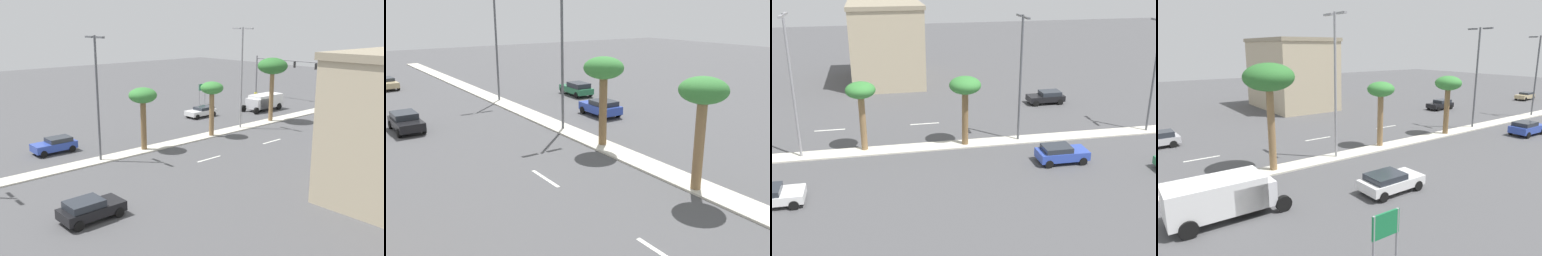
% 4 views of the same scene
% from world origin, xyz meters
% --- Properties ---
extents(ground_plane, '(160.00, 160.00, 0.00)m').
position_xyz_m(ground_plane, '(0.00, 33.89, 0.00)').
color(ground_plane, '#4C4C4F').
extents(median_curb, '(1.80, 87.13, 0.12)m').
position_xyz_m(median_curb, '(0.00, 43.57, 0.06)').
color(median_curb, beige).
rests_on(median_curb, ground).
extents(lane_stripe_rear, '(0.20, 2.80, 0.01)m').
position_xyz_m(lane_stripe_rear, '(-6.02, 22.97, 0.01)').
color(lane_stripe_rear, silver).
rests_on(lane_stripe_rear, ground).
extents(lane_stripe_right, '(0.20, 2.80, 0.01)m').
position_xyz_m(lane_stripe_right, '(-6.02, 31.90, 0.01)').
color(lane_stripe_right, silver).
rests_on(lane_stripe_right, ground).
extents(palm_tree_rear, '(2.42, 2.42, 5.78)m').
position_xyz_m(palm_tree_rear, '(-0.40, 26.20, 4.85)').
color(palm_tree_rear, olive).
rests_on(palm_tree_rear, median_curb).
extents(palm_tree_trailing, '(2.65, 2.65, 5.93)m').
position_xyz_m(palm_tree_trailing, '(0.08, 34.67, 4.99)').
color(palm_tree_trailing, brown).
rests_on(palm_tree_trailing, median_curb).
extents(street_lamp_trailing, '(2.90, 0.24, 10.77)m').
position_xyz_m(street_lamp_trailing, '(-0.07, 39.47, 6.36)').
color(street_lamp_trailing, '#515459').
rests_on(street_lamp_trailing, median_curb).
extents(street_lamp_front, '(2.90, 0.24, 10.15)m').
position_xyz_m(street_lamp_front, '(0.15, 51.87, 6.04)').
color(street_lamp_front, '#515459').
rests_on(street_lamp_front, median_curb).
extents(sedan_black_leading, '(2.05, 4.02, 1.39)m').
position_xyz_m(sedan_black_leading, '(-10.12, 45.99, 0.75)').
color(sedan_black_leading, black).
rests_on(sedan_black_leading, ground).
extents(sedan_blue_rear, '(2.02, 3.96, 1.41)m').
position_xyz_m(sedan_blue_rear, '(5.05, 41.34, 0.76)').
color(sedan_blue_rear, '#2D47AD').
rests_on(sedan_blue_rear, ground).
extents(sedan_tan_center, '(2.07, 4.18, 1.30)m').
position_xyz_m(sedan_tan_center, '(-7.91, 65.30, 0.71)').
color(sedan_tan_center, tan).
rests_on(sedan_tan_center, ground).
extents(sedan_green_front, '(2.14, 4.42, 1.43)m').
position_xyz_m(sedan_green_front, '(8.29, 49.87, 0.76)').
color(sedan_green_front, '#287047').
rests_on(sedan_green_front, ground).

